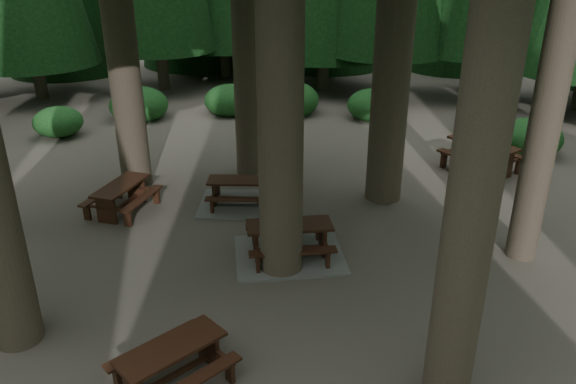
% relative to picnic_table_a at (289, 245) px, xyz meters
% --- Properties ---
extents(ground, '(80.00, 80.00, 0.00)m').
position_rel_picnic_table_a_xyz_m(ground, '(-0.83, -0.71, -0.25)').
color(ground, '#544E44').
rests_on(ground, ground).
extents(picnic_table_a, '(2.75, 2.53, 0.75)m').
position_rel_picnic_table_a_xyz_m(picnic_table_a, '(0.00, 0.00, 0.00)').
color(picnic_table_a, gray).
rests_on(picnic_table_a, ground).
extents(picnic_table_b, '(1.39, 1.69, 0.71)m').
position_rel_picnic_table_a_xyz_m(picnic_table_b, '(-4.46, 1.04, 0.22)').
color(picnic_table_b, '#351A10').
rests_on(picnic_table_b, ground).
extents(picnic_table_c, '(2.37, 2.10, 0.69)m').
position_rel_picnic_table_a_xyz_m(picnic_table_c, '(-1.80, 2.12, -0.03)').
color(picnic_table_c, gray).
rests_on(picnic_table_c, ground).
extents(picnic_table_d, '(2.52, 2.46, 0.85)m').
position_rel_picnic_table_a_xyz_m(picnic_table_d, '(4.07, 6.07, 0.31)').
color(picnic_table_d, '#351A10').
rests_on(picnic_table_d, ground).
extents(picnic_table_e, '(1.92, 2.02, 0.69)m').
position_rel_picnic_table_a_xyz_m(picnic_table_e, '(-0.71, -4.02, 0.20)').
color(picnic_table_e, '#351A10').
rests_on(picnic_table_e, ground).
extents(shrub_ring, '(23.86, 24.64, 1.49)m').
position_rel_picnic_table_a_xyz_m(shrub_ring, '(-0.13, 0.04, 0.15)').
color(shrub_ring, '#1B501C').
rests_on(shrub_ring, ground).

